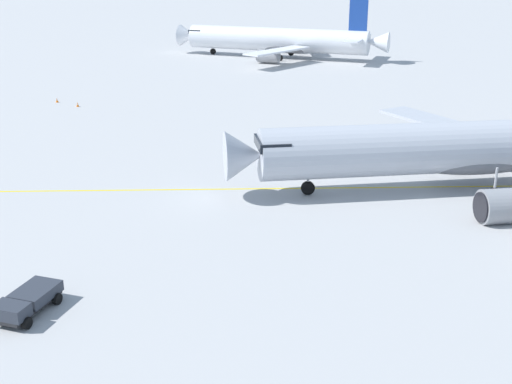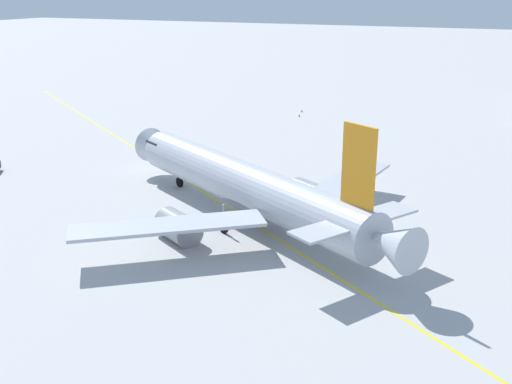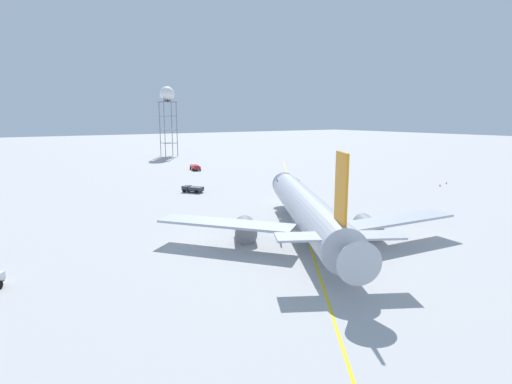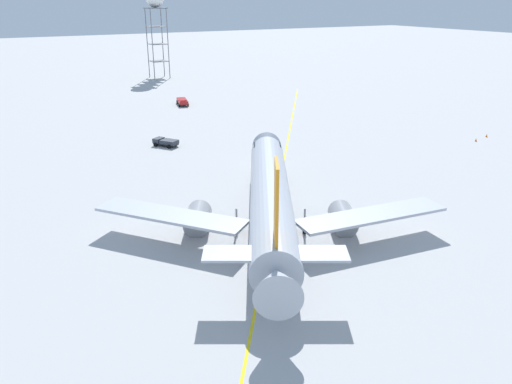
# 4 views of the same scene
# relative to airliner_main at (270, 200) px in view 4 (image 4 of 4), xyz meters

# --- Properties ---
(ground_plane) EXTENTS (600.00, 600.00, 0.00)m
(ground_plane) POSITION_rel_airliner_main_xyz_m (-2.69, 0.86, -3.20)
(ground_plane) COLOR #B2B2B2
(airliner_main) EXTENTS (35.75, 31.36, 11.73)m
(airliner_main) POSITION_rel_airliner_main_xyz_m (0.00, 0.00, 0.00)
(airliner_main) COLOR #B2B7C1
(airliner_main) RESTS_ON ground_plane
(ops_pickup_truck) EXTENTS (5.78, 3.20, 1.41)m
(ops_pickup_truck) POSITION_rel_airliner_main_xyz_m (-66.18, 16.43, -2.39)
(ops_pickup_truck) COLOR #232326
(ops_pickup_truck) RESTS_ON ground_plane
(baggage_truck_truck) EXTENTS (4.35, 3.78, 1.22)m
(baggage_truck_truck) POSITION_rel_airliner_main_xyz_m (-35.61, 1.39, -2.48)
(baggage_truck_truck) COLOR #232326
(baggage_truck_truck) RESTS_ON ground_plane
(radar_tower) EXTENTS (5.52, 5.52, 25.24)m
(radar_tower) POSITION_rel_airliner_main_xyz_m (-108.51, 25.96, 18.07)
(radar_tower) COLOR slate
(radar_tower) RESTS_ON ground_plane
(taxiway_centreline) EXTENTS (140.18, 99.78, 0.01)m
(taxiway_centreline) POSITION_rel_airliner_main_xyz_m (-1.41, 1.11, -3.19)
(taxiway_centreline) COLOR yellow
(taxiway_centreline) RESTS_ON ground_plane
(safety_cone_near) EXTENTS (0.36, 0.36, 0.55)m
(safety_cone_near) POSITION_rel_airliner_main_xyz_m (-12.96, 47.96, -2.92)
(safety_cone_near) COLOR orange
(safety_cone_near) RESTS_ON ground_plane
(safety_cone_mid) EXTENTS (0.36, 0.36, 0.55)m
(safety_cone_mid) POSITION_rel_airliner_main_xyz_m (-14.02, 52.02, -2.92)
(safety_cone_mid) COLOR orange
(safety_cone_mid) RESTS_ON ground_plane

